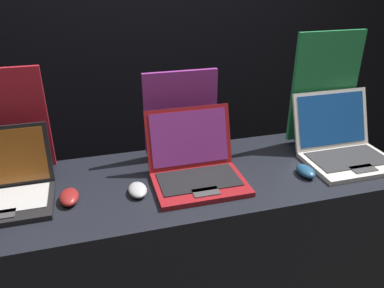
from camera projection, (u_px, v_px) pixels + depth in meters
The scene contains 11 objects.
wall_back at pixel (141, 28), 2.39m from camera, with size 8.00×0.05×2.80m.
display_counter at pixel (191, 267), 1.75m from camera, with size 1.85×0.59×0.98m.
laptop_front at pixel (4, 186), 1.36m from camera, with size 0.34×0.28×0.26m.
mouse_front at pixel (69, 197), 1.37m from camera, with size 0.07×0.12×0.04m.
promo_stand_front at pixel (4, 127), 1.47m from camera, with size 0.34×0.07×0.45m.
laptop_middle at pixel (196, 165), 1.50m from camera, with size 0.36×0.33×0.26m.
mouse_middle at pixel (138, 190), 1.42m from camera, with size 0.07×0.11×0.03m.
promo_stand_middle at pixel (181, 116), 1.65m from camera, with size 0.33×0.07×0.39m.
laptop_back at pixel (343, 145), 1.67m from camera, with size 0.38×0.36×0.27m.
mouse_back at pixel (306, 171), 1.54m from camera, with size 0.06×0.11×0.04m.
promo_stand_back at pixel (324, 91), 1.75m from camera, with size 0.34×0.07×0.53m.
Camera 1 is at (-0.35, -0.98, 1.77)m, focal length 35.00 mm.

